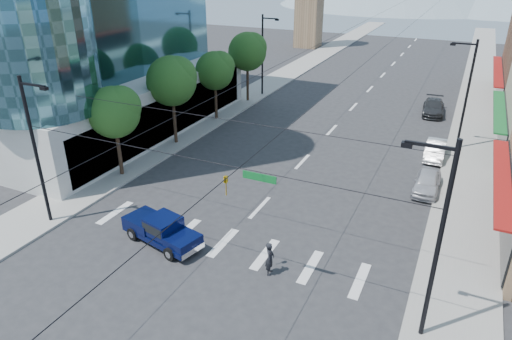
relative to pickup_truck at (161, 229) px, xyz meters
The scene contains 15 objects.
ground 3.44m from the pickup_truck, ahead, with size 160.00×160.00×0.00m, color #28282B.
sidewalk_left 40.86m from the pickup_truck, 102.26° to the left, with size 4.00×120.00×0.15m, color gray.
sidewalk_right 42.77m from the pickup_truck, 69.00° to the left, with size 4.00×120.00×0.15m, color gray.
tree_near 10.64m from the pickup_truck, 142.16° to the left, with size 3.65×3.64×6.71m.
tree_midnear 15.87m from the pickup_truck, 120.76° to the left, with size 4.09×4.09×7.52m.
tree_midfar 21.85m from the pickup_truck, 111.16° to the left, with size 3.65×3.64×6.71m.
tree_far 28.50m from the pickup_truck, 106.00° to the left, with size 4.09×4.09×7.52m.
signal_rig 5.26m from the pickup_truck, 17.08° to the right, with size 21.80×0.20×9.00m.
lamp_pole_nw 31.07m from the pickup_truck, 103.79° to the left, with size 2.00×0.25×9.00m.
lamp_pole_ne 26.32m from the pickup_truck, 57.45° to the left, with size 2.00×0.25×9.00m.
pickup_truck is the anchor object (origin of this frame).
pedestrian 6.60m from the pickup_truck, ahead, with size 0.66×0.44×1.82m, color black.
parked_car_near 18.11m from the pickup_truck, 45.37° to the left, with size 1.67×4.14×1.41m, color silver.
parked_car_mid 22.98m from the pickup_truck, 56.65° to the left, with size 1.46×4.19×1.38m, color white.
parked_car_far 32.94m from the pickup_truck, 69.96° to the left, with size 2.04×5.03×1.46m, color #2E2E30.
Camera 1 is at (10.69, -17.22, 14.69)m, focal length 32.00 mm.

